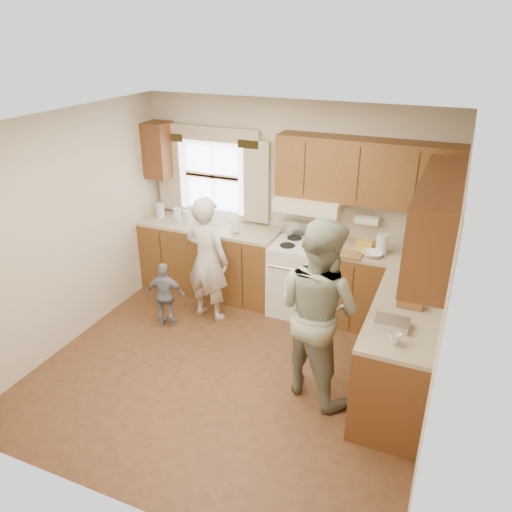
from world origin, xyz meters
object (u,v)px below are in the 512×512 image
at_px(woman_left, 207,260).
at_px(child, 166,295).
at_px(stove, 304,277).
at_px(woman_right, 318,310).

bearing_deg(woman_left, child, 52.17).
height_order(woman_left, child, woman_left).
height_order(stove, woman_right, woman_right).
bearing_deg(child, woman_left, -150.58).
xyz_separation_m(woman_right, child, (-1.94, 0.43, -0.49)).
bearing_deg(woman_left, stove, -142.69).
distance_m(woman_right, child, 2.04).
height_order(stove, child, stove).
bearing_deg(woman_right, child, 12.53).
bearing_deg(stove, child, -145.38).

